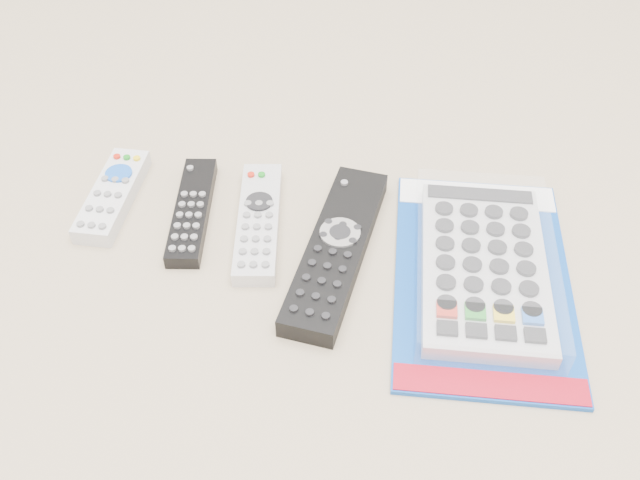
# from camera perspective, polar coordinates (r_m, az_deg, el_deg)

# --- Properties ---
(remote_small_grey) EXTENTS (0.05, 0.16, 0.02)m
(remote_small_grey) POSITION_cam_1_polar(r_m,az_deg,el_deg) (0.91, -16.27, 3.48)
(remote_small_grey) COLOR silver
(remote_small_grey) RESTS_ON ground
(remote_slim_black) EXTENTS (0.06, 0.18, 0.02)m
(remote_slim_black) POSITION_cam_1_polar(r_m,az_deg,el_deg) (0.87, -10.20, 2.31)
(remote_slim_black) COLOR black
(remote_slim_black) RESTS_ON ground
(remote_silver_dvd) EXTENTS (0.08, 0.20, 0.02)m
(remote_silver_dvd) POSITION_cam_1_polar(r_m,az_deg,el_deg) (0.85, -4.95, 1.48)
(remote_silver_dvd) COLOR silver
(remote_silver_dvd) RESTS_ON ground
(remote_large_black) EXTENTS (0.09, 0.26, 0.03)m
(remote_large_black) POSITION_cam_1_polar(r_m,az_deg,el_deg) (0.81, 1.33, -0.74)
(remote_large_black) COLOR black
(remote_large_black) RESTS_ON ground
(jumbo_remote_packaged) EXTENTS (0.21, 0.33, 0.04)m
(jumbo_remote_packaged) POSITION_cam_1_polar(r_m,az_deg,el_deg) (0.80, 12.99, -2.00)
(jumbo_remote_packaged) COLOR #0E439D
(jumbo_remote_packaged) RESTS_ON ground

